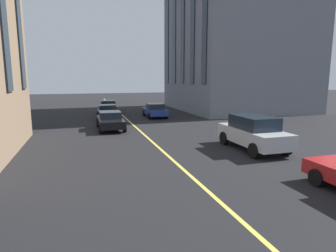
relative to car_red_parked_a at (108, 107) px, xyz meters
The scene contains 7 objects.
lane_centre_line 16.85m from the car_red_parked_a, behind, with size 80.00×0.16×0.01m.
car_red_parked_a is the anchor object (origin of this frame).
car_blue_far 6.57m from the car_red_parked_a, 140.62° to the right, with size 3.90×1.89×1.40m.
car_silver_parked_b 20.36m from the car_red_parked_a, 162.43° to the right, with size 4.70×2.14×1.88m.
car_black_oncoming 5.32m from the car_red_parked_a, behind, with size 3.90×1.89×1.40m.
car_black_mid 10.76m from the car_red_parked_a, behind, with size 4.40×1.95×1.37m.
building_right_near 19.22m from the car_red_parked_a, 92.18° to the right, with size 15.51×13.91×23.72m.
Camera 1 is at (3.99, 4.09, 3.93)m, focal length 30.48 mm.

